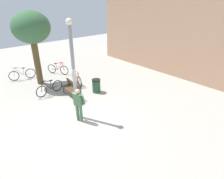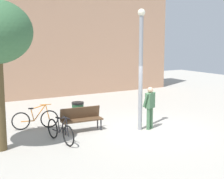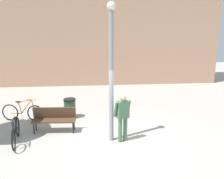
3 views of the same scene
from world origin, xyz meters
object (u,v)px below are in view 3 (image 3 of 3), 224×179
Objects in this scene: person_by_lamppost at (123,115)px; park_bench at (54,117)px; bicycle_orange at (23,112)px; bicycle_black at (16,132)px; trash_bin at (70,108)px; lamppost at (111,67)px.

person_by_lamppost is 1.03× the size of park_bench.
park_bench is 0.91× the size of bicycle_orange.
bicycle_black reaches higher than trash_bin.
bicycle_orange is at bearing 140.48° from park_bench.
park_bench is 1.93× the size of trash_bin.
person_by_lamppost is 2.71m from park_bench.
park_bench is at bearing 36.57° from bicycle_black.
park_bench is at bearing 155.93° from person_by_lamppost.
trash_bin is at bearing 6.69° from bicycle_orange.
lamppost reaches higher than bicycle_orange.
bicycle_black is at bearing 176.75° from person_by_lamppost.
bicycle_orange is at bearing 149.60° from person_by_lamppost.
person_by_lamppost is 3.68m from bicycle_black.
person_by_lamppost reaches higher than park_bench.
trash_bin is (0.49, 1.41, -0.12)m from park_bench.
trash_bin is at bearing 123.42° from lamppost.
person_by_lamppost is 0.93× the size of bicycle_black.
park_bench is 0.90× the size of bicycle_black.
lamppost reaches higher than person_by_lamppost.
bicycle_black is at bearing -126.20° from trash_bin.
bicycle_black is at bearing -143.43° from park_bench.
person_by_lamppost is 3.22m from trash_bin.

